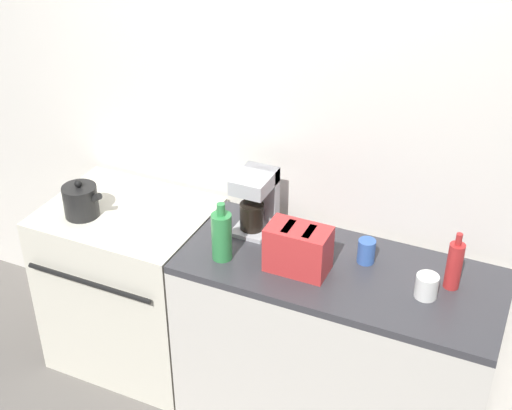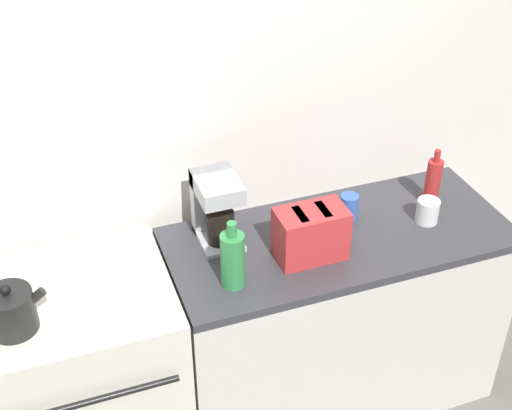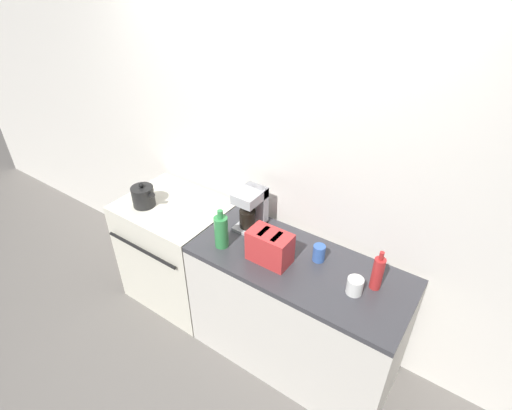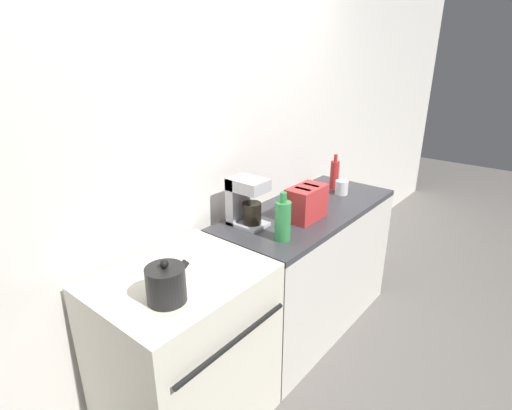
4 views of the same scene
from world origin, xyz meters
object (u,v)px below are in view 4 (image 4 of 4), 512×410
(toaster, at_px, (306,203))
(coffee_maker, at_px, (245,200))
(cup_blue, at_px, (304,194))
(stove, at_px, (186,351))
(kettle, at_px, (166,284))
(bottle_red, at_px, (334,174))
(cup_white, at_px, (342,188))
(bottle_green, at_px, (282,220))

(toaster, bearing_deg, coffee_maker, 141.80)
(coffee_maker, relative_size, cup_blue, 2.63)
(stove, relative_size, toaster, 3.41)
(kettle, bearing_deg, cup_blue, 8.28)
(bottle_red, xyz_separation_m, cup_white, (-0.08, -0.11, -0.06))
(coffee_maker, distance_m, cup_blue, 0.56)
(toaster, xyz_separation_m, cup_blue, (0.25, 0.17, -0.05))
(cup_blue, bearing_deg, coffee_maker, 173.52)
(stove, relative_size, bottle_red, 3.48)
(coffee_maker, bearing_deg, cup_blue, -6.48)
(kettle, distance_m, bottle_green, 0.77)
(bottle_green, height_order, cup_blue, bottle_green)
(toaster, distance_m, cup_white, 0.55)
(toaster, distance_m, bottle_green, 0.34)
(coffee_maker, distance_m, cup_white, 0.87)
(toaster, bearing_deg, stove, 174.26)
(stove, distance_m, kettle, 0.56)
(coffee_maker, xyz_separation_m, bottle_green, (-0.03, -0.29, -0.04))
(coffee_maker, height_order, bottle_green, coffee_maker)
(cup_white, bearing_deg, bottle_red, 52.90)
(coffee_maker, bearing_deg, toaster, -38.20)
(bottle_green, xyz_separation_m, cup_white, (0.88, 0.10, -0.06))
(stove, bearing_deg, cup_white, -1.99)
(cup_white, bearing_deg, coffee_maker, 167.07)
(kettle, height_order, cup_blue, kettle)
(stove, height_order, coffee_maker, coffee_maker)
(stove, bearing_deg, bottle_green, -14.23)
(stove, relative_size, coffee_maker, 3.16)
(kettle, distance_m, toaster, 1.10)
(cup_blue, bearing_deg, kettle, -171.72)
(bottle_red, relative_size, cup_blue, 2.38)
(bottle_red, bearing_deg, kettle, -174.26)
(toaster, relative_size, coffee_maker, 0.93)
(kettle, distance_m, bottle_red, 1.73)
(bottle_red, distance_m, cup_blue, 0.38)
(kettle, distance_m, coffee_maker, 0.84)
(bottle_red, bearing_deg, cup_white, -127.10)
(toaster, bearing_deg, cup_blue, 34.82)
(toaster, distance_m, cup_blue, 0.31)
(kettle, bearing_deg, stove, 35.67)
(stove, xyz_separation_m, bottle_red, (1.56, 0.06, 0.55))
(bottle_green, bearing_deg, coffee_maker, 83.32)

